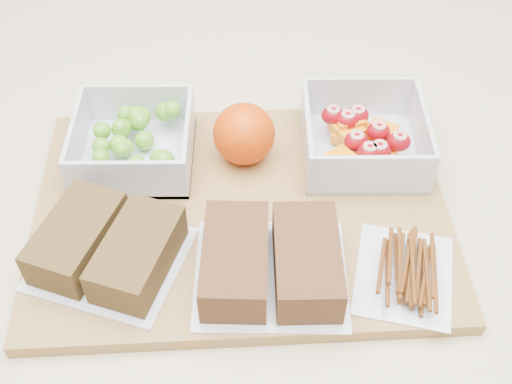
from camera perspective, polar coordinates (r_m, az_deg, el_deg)
cutting_board at (r=0.66m, az=-1.29°, el=-1.80°), size 0.43×0.32×0.02m
grape_container at (r=0.70m, az=-10.65°, el=4.48°), size 0.12×0.12×0.05m
fruit_container at (r=0.71m, az=9.48°, el=4.69°), size 0.13×0.13×0.05m
orange at (r=0.68m, az=-1.08°, el=5.18°), size 0.07×0.07×0.07m
sandwich_bag_left at (r=0.61m, az=-13.07°, el=-4.74°), size 0.16×0.16×0.04m
sandwich_bag_center at (r=0.59m, az=1.34°, el=-6.20°), size 0.14×0.13×0.04m
pretzel_bag at (r=0.61m, az=13.15°, el=-6.63°), size 0.11×0.12×0.02m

